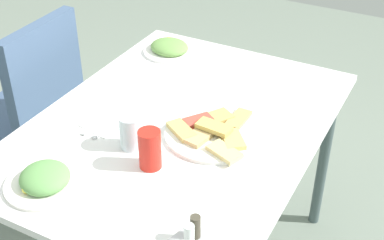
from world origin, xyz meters
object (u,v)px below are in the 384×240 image
object	(u,v)px
soda_can	(150,149)
fork	(109,124)
dining_chair	(31,106)
pide_platter	(213,132)
salad_plate_rice	(169,48)
salad_plate_greens	(45,179)
drinking_glass	(131,132)
condiment_caddy	(192,237)
spoon	(100,121)
dining_table	(178,141)
paper_napkin	(105,124)

from	to	relation	value
soda_can	fork	size ratio (longest dim) A/B	0.70
dining_chair	pide_platter	world-z (taller)	dining_chair
salad_plate_rice	soda_can	distance (m)	0.74
dining_chair	salad_plate_greens	distance (m)	0.85
dining_chair	drinking_glass	distance (m)	0.82
dining_chair	condiment_caddy	xyz separation A→B (m)	(-0.56, -1.07, 0.25)
spoon	condiment_caddy	size ratio (longest dim) A/B	1.56
dining_table	spoon	world-z (taller)	spoon
dining_table	salad_plate_greens	xyz separation A→B (m)	(-0.44, 0.18, 0.09)
paper_napkin	condiment_caddy	bearing A→B (deg)	-123.58
drinking_glass	paper_napkin	distance (m)	0.17
paper_napkin	condiment_caddy	xyz separation A→B (m)	(-0.33, -0.50, 0.02)
dining_table	soda_can	distance (m)	0.27
salad_plate_greens	fork	size ratio (longest dim) A/B	1.31
salad_plate_greens	soda_can	distance (m)	0.30
dining_chair	salad_plate_rice	bearing A→B (deg)	-56.89
pide_platter	dining_table	bearing A→B (deg)	86.61
pide_platter	drinking_glass	bearing A→B (deg)	131.05
dining_chair	soda_can	world-z (taller)	dining_chair
pide_platter	fork	world-z (taller)	pide_platter
dining_table	salad_plate_greens	size ratio (longest dim) A/B	5.21
salad_plate_greens	paper_napkin	bearing A→B (deg)	5.73
pide_platter	soda_can	distance (m)	0.25
dining_table	spoon	xyz separation A→B (m)	(-0.12, 0.23, 0.08)
dining_chair	fork	bearing A→B (deg)	-111.30
paper_napkin	spoon	size ratio (longest dim) A/B	0.70
dining_table	condiment_caddy	size ratio (longest dim) A/B	10.71
salad_plate_rice	drinking_glass	bearing A→B (deg)	-160.32
paper_napkin	spoon	distance (m)	0.02
drinking_glass	spoon	xyz separation A→B (m)	(0.06, 0.16, -0.05)
salad_plate_rice	drinking_glass	world-z (taller)	drinking_glass
dining_table	spoon	distance (m)	0.27
drinking_glass	paper_napkin	size ratio (longest dim) A/B	0.89
dining_table	salad_plate_rice	distance (m)	0.53
dining_table	soda_can	bearing A→B (deg)	-170.37
dining_table	pide_platter	distance (m)	0.16
dining_chair	fork	distance (m)	0.67
fork	condiment_caddy	bearing A→B (deg)	-125.26
pide_platter	drinking_glass	xyz separation A→B (m)	(-0.17, 0.19, 0.04)
dining_table	fork	distance (m)	0.24
dining_table	paper_napkin	distance (m)	0.25
paper_napkin	condiment_caddy	distance (m)	0.60
salad_plate_rice	paper_napkin	world-z (taller)	salad_plate_rice
dining_table	salad_plate_rice	world-z (taller)	salad_plate_rice
pide_platter	paper_napkin	distance (m)	0.36
salad_plate_greens	fork	xyz separation A→B (m)	(0.33, 0.01, -0.01)
condiment_caddy	drinking_glass	bearing A→B (deg)	52.58
salad_plate_rice	fork	bearing A→B (deg)	-170.61
paper_napkin	condiment_caddy	world-z (taller)	condiment_caddy
condiment_caddy	soda_can	bearing A→B (deg)	49.52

